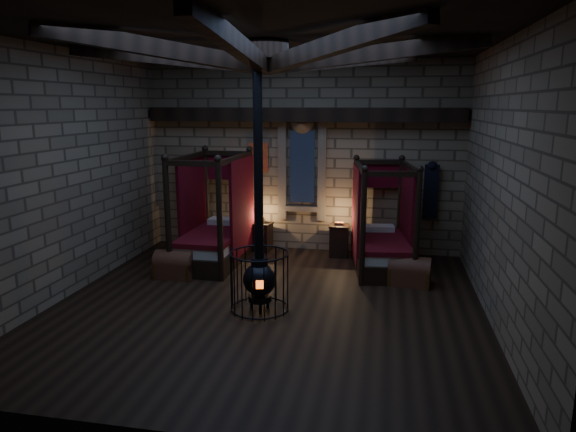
% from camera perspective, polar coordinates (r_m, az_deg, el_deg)
% --- Properties ---
extents(room, '(7.02, 7.02, 4.29)m').
position_cam_1_polar(room, '(8.13, -2.37, 15.68)').
color(room, black).
rests_on(room, ground).
extents(bed_left, '(1.18, 2.19, 2.26)m').
position_cam_1_polar(bed_left, '(10.87, -8.13, -2.24)').
color(bed_left, black).
rests_on(bed_left, ground).
extents(bed_right, '(1.33, 2.15, 2.12)m').
position_cam_1_polar(bed_right, '(10.54, 10.34, -2.99)').
color(bed_right, black).
rests_on(bed_right, ground).
extents(trunk_left, '(0.74, 0.48, 0.54)m').
position_cam_1_polar(trunk_left, '(10.14, -12.45, -5.35)').
color(trunk_left, '#5C2F1D').
rests_on(trunk_left, ground).
extents(trunk_right, '(0.81, 0.57, 0.55)m').
position_cam_1_polar(trunk_right, '(9.77, 13.35, -6.05)').
color(trunk_right, '#5C2F1D').
rests_on(trunk_right, ground).
extents(nightstand_left, '(0.47, 0.46, 0.80)m').
position_cam_1_polar(nightstand_left, '(11.66, -2.84, -2.27)').
color(nightstand_left, black).
rests_on(nightstand_left, ground).
extents(nightstand_right, '(0.45, 0.43, 0.76)m').
position_cam_1_polar(nightstand_right, '(11.27, 5.68, -2.71)').
color(nightstand_right, black).
rests_on(nightstand_right, ground).
extents(stove, '(0.95, 0.95, 4.05)m').
position_cam_1_polar(stove, '(8.26, -3.17, -6.53)').
color(stove, black).
rests_on(stove, ground).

